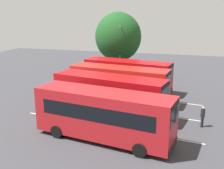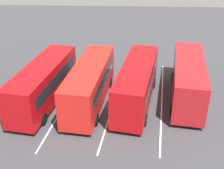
{
  "view_description": "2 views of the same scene",
  "coord_description": "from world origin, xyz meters",
  "px_view_note": "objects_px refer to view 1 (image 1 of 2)",
  "views": [
    {
      "loc": [
        5.9,
        -22.12,
        8.36
      ],
      "look_at": [
        -0.93,
        0.7,
        2.04
      ],
      "focal_mm": 43.37,
      "sensor_mm": 36.0,
      "label": 1
    },
    {
      "loc": [
        -21.53,
        -0.72,
        12.81
      ],
      "look_at": [
        -0.88,
        0.21,
        1.89
      ],
      "focal_mm": 46.7,
      "sensor_mm": 36.0,
      "label": 2
    }
  ],
  "objects_px": {
    "bus_far_left": "(104,114)",
    "bus_center_right": "(119,83)",
    "pedestrian": "(203,115)",
    "bus_center_left": "(109,95)",
    "bus_far_right": "(128,75)",
    "street_lamp": "(120,49)",
    "depot_tree": "(118,37)"
  },
  "relations": [
    {
      "from": "street_lamp",
      "to": "depot_tree",
      "type": "distance_m",
      "value": 2.55
    },
    {
      "from": "bus_far_left",
      "to": "pedestrian",
      "type": "bearing_deg",
      "value": 41.43
    },
    {
      "from": "bus_far_right",
      "to": "bus_center_right",
      "type": "bearing_deg",
      "value": -79.33
    },
    {
      "from": "bus_center_left",
      "to": "bus_center_right",
      "type": "relative_size",
      "value": 1.01
    },
    {
      "from": "pedestrian",
      "to": "street_lamp",
      "type": "relative_size",
      "value": 0.23
    },
    {
      "from": "pedestrian",
      "to": "depot_tree",
      "type": "relative_size",
      "value": 0.19
    },
    {
      "from": "bus_far_right",
      "to": "depot_tree",
      "type": "bearing_deg",
      "value": 123.84
    },
    {
      "from": "bus_center_left",
      "to": "pedestrian",
      "type": "xyz_separation_m",
      "value": [
        7.39,
        -0.21,
        -0.88
      ]
    },
    {
      "from": "bus_far_right",
      "to": "bus_center_left",
      "type": "bearing_deg",
      "value": -78.45
    },
    {
      "from": "bus_far_left",
      "to": "bus_center_left",
      "type": "xyz_separation_m",
      "value": [
        -0.94,
        4.33,
        0.0
      ]
    },
    {
      "from": "bus_center_right",
      "to": "bus_far_right",
      "type": "bearing_deg",
      "value": 98.32
    },
    {
      "from": "bus_far_left",
      "to": "bus_center_left",
      "type": "bearing_deg",
      "value": 111.18
    },
    {
      "from": "bus_far_left",
      "to": "street_lamp",
      "type": "relative_size",
      "value": 1.39
    },
    {
      "from": "bus_far_left",
      "to": "bus_center_left",
      "type": "height_order",
      "value": "same"
    },
    {
      "from": "pedestrian",
      "to": "street_lamp",
      "type": "distance_m",
      "value": 15.63
    },
    {
      "from": "pedestrian",
      "to": "depot_tree",
      "type": "bearing_deg",
      "value": -19.9
    },
    {
      "from": "pedestrian",
      "to": "bus_far_right",
      "type": "bearing_deg",
      "value": -12.26
    },
    {
      "from": "bus_far_right",
      "to": "pedestrian",
      "type": "xyz_separation_m",
      "value": [
        7.66,
        -7.81,
        -0.88
      ]
    },
    {
      "from": "bus_center_right",
      "to": "street_lamp",
      "type": "relative_size",
      "value": 1.39
    },
    {
      "from": "pedestrian",
      "to": "bus_center_left",
      "type": "bearing_deg",
      "value": 31.61
    },
    {
      "from": "pedestrian",
      "to": "street_lamp",
      "type": "height_order",
      "value": "street_lamp"
    },
    {
      "from": "bus_center_right",
      "to": "pedestrian",
      "type": "xyz_separation_m",
      "value": [
        7.58,
        -4.04,
        -0.88
      ]
    },
    {
      "from": "street_lamp",
      "to": "pedestrian",
      "type": "bearing_deg",
      "value": 23.93
    },
    {
      "from": "street_lamp",
      "to": "bus_far_right",
      "type": "bearing_deg",
      "value": 10.76
    },
    {
      "from": "bus_far_left",
      "to": "pedestrian",
      "type": "height_order",
      "value": "bus_far_left"
    },
    {
      "from": "bus_far_left",
      "to": "depot_tree",
      "type": "height_order",
      "value": "depot_tree"
    },
    {
      "from": "bus_center_right",
      "to": "bus_center_left",
      "type": "bearing_deg",
      "value": -79.94
    },
    {
      "from": "bus_center_right",
      "to": "street_lamp",
      "type": "bearing_deg",
      "value": 111.82
    },
    {
      "from": "bus_center_right",
      "to": "bus_far_right",
      "type": "distance_m",
      "value": 3.77
    },
    {
      "from": "bus_center_left",
      "to": "pedestrian",
      "type": "bearing_deg",
      "value": 9.14
    },
    {
      "from": "bus_far_left",
      "to": "bus_center_right",
      "type": "relative_size",
      "value": 1.0
    },
    {
      "from": "bus_center_left",
      "to": "bus_center_right",
      "type": "xyz_separation_m",
      "value": [
        -0.2,
        3.82,
        0.0
      ]
    }
  ]
}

